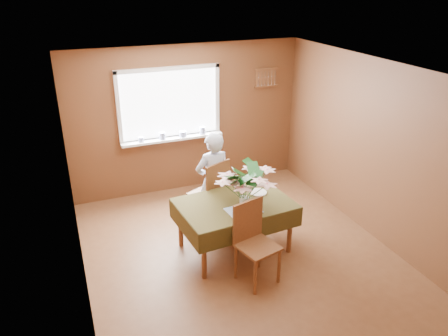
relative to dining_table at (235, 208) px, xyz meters
name	(u,v)px	position (x,y,z in m)	size (l,w,h in m)	color
floor	(239,253)	(0.01, -0.13, -0.64)	(4.50, 4.50, 0.00)	brown
ceiling	(242,70)	(0.01, -0.13, 1.86)	(4.50, 4.50, 0.00)	white
wall_back	(187,119)	(0.01, 2.12, 0.61)	(4.00, 4.00, 0.00)	brown
wall_front	(350,275)	(0.01, -2.38, 0.61)	(4.00, 4.00, 0.00)	brown
wall_left	(73,197)	(-1.99, -0.13, 0.61)	(4.50, 4.50, 0.00)	brown
wall_right	(370,149)	(2.01, -0.13, 0.61)	(4.50, 4.50, 0.00)	brown
window_assembly	(171,116)	(-0.28, 2.07, 0.73)	(1.72, 0.20, 1.22)	white
spoon_rack	(266,78)	(1.46, 2.09, 1.21)	(0.44, 0.05, 0.33)	brown
dining_table	(235,208)	(0.00, 0.00, 0.00)	(1.57, 1.14, 0.73)	brown
chair_far	(212,192)	(-0.07, 0.68, -0.06)	(0.61, 0.61, 1.07)	brown
chair_near	(253,239)	(-0.03, -0.65, -0.08)	(0.54, 0.54, 1.03)	brown
seated_woman	(213,181)	(-0.06, 0.68, 0.11)	(0.54, 0.36, 1.49)	white
flower_bouquet	(245,183)	(0.06, -0.17, 0.44)	(0.64, 0.64, 0.55)	white
side_plate	(258,192)	(0.41, 0.15, 0.09)	(0.24, 0.24, 0.01)	white
table_knife	(249,206)	(0.13, -0.17, 0.10)	(0.02, 0.22, 0.00)	silver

